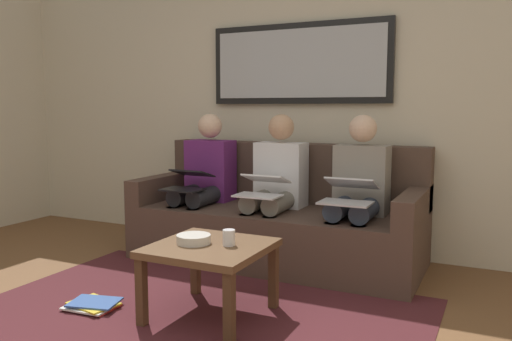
# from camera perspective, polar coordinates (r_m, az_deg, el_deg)

# --- Properties ---
(wall_rear) EXTENTS (6.00, 0.12, 2.60)m
(wall_rear) POSITION_cam_1_polar(r_m,az_deg,el_deg) (4.44, 5.11, 8.33)
(wall_rear) COLOR beige
(wall_rear) RESTS_ON ground_plane
(area_rug) EXTENTS (2.60, 1.80, 0.01)m
(area_rug) POSITION_cam_1_polar(r_m,az_deg,el_deg) (3.11, -7.09, -15.55)
(area_rug) COLOR #4C1E23
(area_rug) RESTS_ON ground_plane
(couch) EXTENTS (2.20, 0.90, 0.90)m
(couch) POSITION_cam_1_polar(r_m,az_deg,el_deg) (4.09, 2.56, -5.47)
(couch) COLOR #4C382D
(couch) RESTS_ON ground_plane
(framed_mirror) EXTENTS (1.55, 0.05, 0.66)m
(framed_mirror) POSITION_cam_1_polar(r_m,az_deg,el_deg) (4.37, 4.70, 11.64)
(framed_mirror) COLOR black
(coffee_table) EXTENTS (0.63, 0.63, 0.42)m
(coffee_table) POSITION_cam_1_polar(r_m,az_deg,el_deg) (2.98, -5.08, -9.25)
(coffee_table) COLOR brown
(coffee_table) RESTS_ON ground_plane
(cup) EXTENTS (0.07, 0.07, 0.09)m
(cup) POSITION_cam_1_polar(r_m,az_deg,el_deg) (2.93, -3.00, -7.38)
(cup) COLOR silver
(cup) RESTS_ON coffee_table
(bowl) EXTENTS (0.19, 0.19, 0.05)m
(bowl) POSITION_cam_1_polar(r_m,az_deg,el_deg) (2.99, -6.88, -7.49)
(bowl) COLOR beige
(bowl) RESTS_ON coffee_table
(person_left) EXTENTS (0.38, 0.58, 1.14)m
(person_left) POSITION_cam_1_polar(r_m,az_deg,el_deg) (3.77, 11.15, -2.07)
(person_left) COLOR gray
(person_left) RESTS_ON couch
(laptop_silver) EXTENTS (0.34, 0.38, 0.16)m
(laptop_silver) POSITION_cam_1_polar(r_m,az_deg,el_deg) (3.54, 10.20, -2.29)
(laptop_silver) COLOR silver
(person_middle) EXTENTS (0.38, 0.58, 1.14)m
(person_middle) POSITION_cam_1_polar(r_m,az_deg,el_deg) (3.97, 2.19, -1.47)
(person_middle) COLOR silver
(person_middle) RESTS_ON couch
(laptop_white) EXTENTS (0.32, 0.35, 0.15)m
(laptop_white) POSITION_cam_1_polar(r_m,az_deg,el_deg) (3.75, 0.71, -1.71)
(laptop_white) COLOR white
(person_right) EXTENTS (0.38, 0.58, 1.14)m
(person_right) POSITION_cam_1_polar(r_m,az_deg,el_deg) (4.27, -5.71, -0.92)
(person_right) COLOR #66236B
(person_right) RESTS_ON couch
(laptop_black) EXTENTS (0.30, 0.35, 0.15)m
(laptop_black) POSITION_cam_1_polar(r_m,az_deg,el_deg) (4.06, -7.49, -1.07)
(laptop_black) COLOR black
(magazine_stack) EXTENTS (0.32, 0.27, 0.04)m
(magazine_stack) POSITION_cam_1_polar(r_m,az_deg,el_deg) (3.33, -17.52, -13.89)
(magazine_stack) COLOR red
(magazine_stack) RESTS_ON ground_plane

